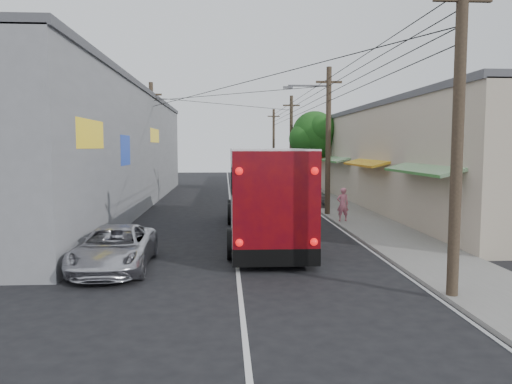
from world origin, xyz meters
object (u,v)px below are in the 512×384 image
parked_car_mid (286,191)px  pedestrian_near (343,204)px  jeepney (115,248)px  parked_suv (302,193)px  parked_car_far (285,184)px  coach_bus (262,191)px  pedestrian_far (316,192)px

parked_car_mid → pedestrian_near: bearing=-86.0°
jeepney → parked_car_mid: parked_car_mid is taller
jeepney → parked_suv: size_ratio=0.85×
jeepney → pedestrian_near: size_ratio=2.87×
parked_suv → parked_car_far: parked_suv is taller
parked_suv → coach_bus: bearing=-112.9°
parked_car_mid → coach_bus: bearing=-106.6°
parked_suv → parked_car_far: 9.00m
parked_suv → pedestrian_far: (0.80, -0.57, 0.13)m
parked_suv → pedestrian_near: (0.80, -7.70, 0.14)m
jeepney → parked_car_mid: 19.96m
pedestrian_near → pedestrian_far: size_ratio=1.02×
coach_bus → pedestrian_far: coach_bus is taller
parked_car_mid → pedestrian_far: 3.13m
jeepney → pedestrian_far: pedestrian_far is taller
jeepney → parked_car_far: bearing=70.5°
parked_car_mid → parked_car_far: parked_car_mid is taller
coach_bus → jeepney: bearing=-131.1°
jeepney → parked_suv: parked_suv is taller
parked_suv → pedestrian_far: 0.99m
pedestrian_near → coach_bus: bearing=31.9°
parked_suv → pedestrian_far: size_ratio=3.42×
parked_car_far → pedestrian_far: (0.80, -9.57, 0.26)m
parked_car_mid → pedestrian_near: size_ratio=2.73×
parked_car_mid → pedestrian_far: bearing=-64.5°
coach_bus → parked_suv: bearing=72.9°
parked_car_far → pedestrian_far: 9.60m
coach_bus → pedestrian_near: coach_bus is taller
parked_car_far → pedestrian_near: 16.72m
parked_car_mid → parked_car_far: bearing=78.1°
parked_car_far → pedestrian_near: size_ratio=2.48×
pedestrian_near → jeepney: bearing=39.3°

